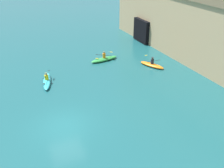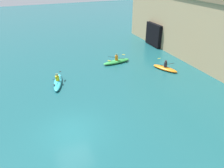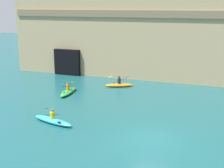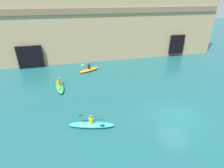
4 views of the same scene
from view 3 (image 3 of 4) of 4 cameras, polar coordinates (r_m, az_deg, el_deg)
name	(u,v)px [view 3 (image 3 of 4)]	position (r m, az deg, el deg)	size (l,w,h in m)	color
ground_plane	(151,140)	(20.14, 7.17, -10.08)	(120.00, 120.00, 0.00)	#195156
cliff_bluff	(167,7)	(37.47, 10.10, 13.70)	(36.25, 8.14, 16.02)	tan
kayak_cyan	(53,120)	(22.91, -10.78, -6.52)	(3.60, 1.56, 1.07)	#33B2C6
kayak_green	(68,91)	(30.08, -8.02, -1.33)	(1.21, 3.47, 1.13)	green
kayak_orange	(119,85)	(32.29, 1.31, -0.12)	(2.94, 1.95, 1.17)	orange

